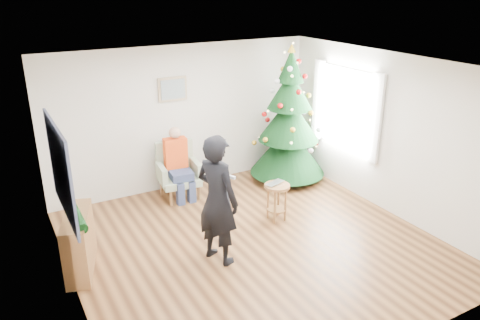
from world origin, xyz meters
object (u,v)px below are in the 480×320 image
christmas_tree (289,121)px  stool (277,202)px  console (79,243)px  standing_man (217,200)px  armchair (179,178)px

christmas_tree → stool: bearing=-130.2°
christmas_tree → console: bearing=-163.8°
console → christmas_tree: bearing=33.8°
christmas_tree → standing_man: size_ratio=1.43×
stool → console: size_ratio=0.61×
christmas_tree → stool: size_ratio=4.23×
stool → armchair: bearing=123.0°
stool → armchair: armchair is taller
stool → standing_man: 1.56m
christmas_tree → console: (-4.14, -1.20, -0.76)m
armchair → standing_man: standing_man is taller
armchair → console: bearing=-137.1°
armchair → standing_man: 2.24m
armchair → console: size_ratio=0.97×
stool → standing_man: size_ratio=0.34×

